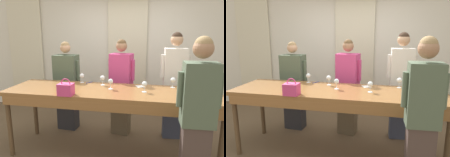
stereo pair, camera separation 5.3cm
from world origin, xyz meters
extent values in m
plane|color=brown|center=(0.00, 0.00, 0.00)|extent=(18.00, 18.00, 0.00)
cube|color=silver|center=(0.00, 1.83, 1.40)|extent=(12.00, 0.06, 2.80)
cube|color=beige|center=(-2.43, 1.77, 1.34)|extent=(0.84, 0.03, 2.69)
cube|color=beige|center=(0.00, 1.77, 1.34)|extent=(0.84, 0.03, 2.69)
cube|color=brown|center=(0.00, 0.00, 0.97)|extent=(3.04, 0.85, 0.06)
cube|color=brown|center=(0.00, -0.41, 0.88)|extent=(2.91, 0.03, 0.12)
cylinder|color=#4C3823|center=(-1.44, -0.35, 0.47)|extent=(0.07, 0.07, 0.94)
cylinder|color=#4C3823|center=(1.44, -0.35, 0.47)|extent=(0.07, 0.07, 0.94)
cylinder|color=#4C3823|center=(-1.44, 0.35, 0.47)|extent=(0.07, 0.07, 0.94)
cylinder|color=#4C3823|center=(1.44, 0.35, 0.47)|extent=(0.07, 0.07, 0.94)
cylinder|color=black|center=(1.29, 0.16, 1.11)|extent=(0.08, 0.08, 0.22)
cone|color=black|center=(1.29, 0.16, 1.24)|extent=(0.08, 0.08, 0.04)
cylinder|color=black|center=(1.29, 0.16, 1.30)|extent=(0.03, 0.03, 0.09)
cylinder|color=beige|center=(1.29, 0.16, 1.10)|extent=(0.08, 0.08, 0.09)
cube|color=#C63870|center=(-0.53, -0.36, 1.08)|extent=(0.19, 0.16, 0.15)
torus|color=#C63870|center=(-0.53, -0.36, 1.16)|extent=(0.13, 0.01, 0.13)
cylinder|color=white|center=(-0.01, 0.05, 1.00)|extent=(0.07, 0.07, 0.00)
cylinder|color=white|center=(-0.01, 0.05, 1.04)|extent=(0.01, 0.01, 0.08)
sphere|color=white|center=(-0.01, 0.05, 1.11)|extent=(0.07, 0.07, 0.07)
sphere|color=maroon|center=(-0.01, 0.05, 1.11)|extent=(0.05, 0.05, 0.05)
cylinder|color=white|center=(1.06, 0.37, 1.00)|extent=(0.07, 0.07, 0.00)
cylinder|color=white|center=(1.06, 0.37, 1.04)|extent=(0.01, 0.01, 0.08)
sphere|color=white|center=(1.06, 0.37, 1.11)|extent=(0.07, 0.07, 0.07)
sphere|color=maroon|center=(1.06, 0.37, 1.11)|extent=(0.05, 0.05, 0.05)
cylinder|color=white|center=(0.48, -0.01, 1.00)|extent=(0.07, 0.07, 0.00)
cylinder|color=white|center=(0.48, -0.01, 1.04)|extent=(0.01, 0.01, 0.08)
sphere|color=white|center=(0.48, -0.01, 1.11)|extent=(0.07, 0.07, 0.07)
sphere|color=maroon|center=(0.48, -0.01, 1.11)|extent=(0.05, 0.05, 0.05)
cylinder|color=white|center=(1.38, 0.38, 1.00)|extent=(0.07, 0.07, 0.00)
cylinder|color=white|center=(1.38, 0.38, 1.04)|extent=(0.01, 0.01, 0.08)
sphere|color=white|center=(1.38, 0.38, 1.11)|extent=(0.07, 0.07, 0.07)
cylinder|color=white|center=(0.88, 0.32, 1.00)|extent=(0.07, 0.07, 0.00)
cylinder|color=white|center=(0.88, 0.32, 1.04)|extent=(0.01, 0.01, 0.08)
sphere|color=white|center=(0.88, 0.32, 1.11)|extent=(0.07, 0.07, 0.07)
cylinder|color=white|center=(-0.56, 0.35, 1.00)|extent=(0.07, 0.07, 0.00)
cylinder|color=white|center=(-0.56, 0.35, 1.04)|extent=(0.01, 0.01, 0.08)
sphere|color=white|center=(-0.56, 0.35, 1.11)|extent=(0.07, 0.07, 0.07)
cylinder|color=white|center=(-0.18, 0.26, 1.00)|extent=(0.07, 0.07, 0.00)
cylinder|color=white|center=(-0.18, 0.26, 1.04)|extent=(0.01, 0.01, 0.08)
sphere|color=white|center=(-0.18, 0.26, 1.11)|extent=(0.07, 0.07, 0.07)
cylinder|color=white|center=(1.13, -0.20, 1.00)|extent=(0.07, 0.07, 0.00)
cylinder|color=white|center=(1.13, -0.20, 1.04)|extent=(0.01, 0.01, 0.08)
sphere|color=white|center=(1.13, -0.20, 1.11)|extent=(0.07, 0.07, 0.07)
sphere|color=maroon|center=(1.13, -0.20, 1.11)|extent=(0.05, 0.05, 0.05)
cube|color=white|center=(0.41, 0.28, 1.00)|extent=(0.16, 0.16, 0.00)
cylinder|color=#193399|center=(-0.44, 0.36, 1.00)|extent=(0.08, 0.11, 0.01)
cube|color=#28282D|center=(-0.98, 0.71, 0.39)|extent=(0.37, 0.25, 0.79)
cube|color=#4C5B47|center=(-0.98, 0.71, 1.10)|extent=(0.43, 0.30, 0.62)
sphere|color=tan|center=(-0.98, 0.71, 1.53)|extent=(0.18, 0.18, 0.18)
sphere|color=#93754C|center=(-0.98, 0.71, 1.56)|extent=(0.16, 0.16, 0.16)
cylinder|color=#4C5B47|center=(-0.75, 0.70, 1.14)|extent=(0.07, 0.07, 0.34)
cylinder|color=#4C5B47|center=(-1.21, 0.73, 1.14)|extent=(0.07, 0.07, 0.34)
cube|color=brown|center=(0.04, 0.71, 0.40)|extent=(0.35, 0.28, 0.81)
cube|color=#C63D7A|center=(0.04, 0.71, 1.13)|extent=(0.41, 0.33, 0.64)
sphere|color=#9E7051|center=(0.04, 0.71, 1.58)|extent=(0.19, 0.19, 0.19)
sphere|color=brown|center=(0.04, 0.71, 1.61)|extent=(0.17, 0.17, 0.17)
cylinder|color=#C63D7A|center=(0.24, 0.68, 1.18)|extent=(0.08, 0.08, 0.35)
cylinder|color=#C63D7A|center=(-0.16, 0.75, 1.18)|extent=(0.08, 0.08, 0.35)
cube|color=#383D51|center=(0.94, 0.71, 0.43)|extent=(0.32, 0.20, 0.87)
cube|color=silver|center=(0.94, 0.71, 1.21)|extent=(0.38, 0.23, 0.69)
sphere|color=tan|center=(0.94, 0.71, 1.69)|extent=(0.20, 0.20, 0.20)
sphere|color=#332319|center=(0.94, 0.71, 1.73)|extent=(0.18, 0.18, 0.18)
cylinder|color=silver|center=(1.14, 0.73, 1.26)|extent=(0.08, 0.08, 0.38)
cylinder|color=silver|center=(0.74, 0.69, 1.26)|extent=(0.08, 0.08, 0.38)
cube|color=#4C5B47|center=(1.07, -0.67, 1.19)|extent=(0.35, 0.25, 0.67)
sphere|color=#9E7051|center=(1.07, -0.67, 1.66)|extent=(0.20, 0.20, 0.20)
sphere|color=#93754C|center=(1.07, -0.67, 1.70)|extent=(0.18, 0.18, 0.18)
cylinder|color=#4C5B47|center=(0.88, -0.68, 1.24)|extent=(0.07, 0.07, 0.37)
cylinder|color=#4C5B47|center=(1.26, -0.66, 1.24)|extent=(0.07, 0.07, 0.37)
camera|label=1|loc=(0.61, -2.97, 1.84)|focal=35.00mm
camera|label=2|loc=(0.66, -2.96, 1.84)|focal=35.00mm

